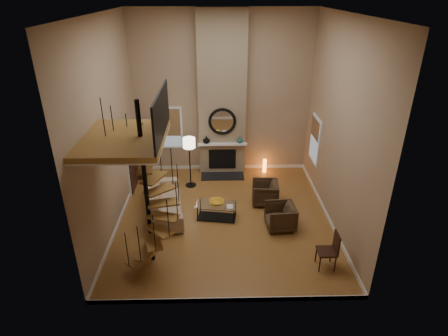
{
  "coord_description": "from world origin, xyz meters",
  "views": [
    {
      "loc": [
        -0.23,
        -9.12,
        6.06
      ],
      "look_at": [
        0.0,
        0.4,
        1.4
      ],
      "focal_mm": 29.93,
      "sensor_mm": 36.0,
      "label": 1
    }
  ],
  "objects_px": {
    "hutch": "(141,150)",
    "accent_lamp": "(265,166)",
    "armchair_far": "(283,216)",
    "coffee_table": "(217,209)",
    "floor_lamp": "(189,147)",
    "sofa": "(164,201)",
    "armchair_near": "(267,193)",
    "side_chair": "(331,249)"
  },
  "relations": [
    {
      "from": "floor_lamp",
      "to": "side_chair",
      "type": "height_order",
      "value": "floor_lamp"
    },
    {
      "from": "armchair_near",
      "to": "side_chair",
      "type": "xyz_separation_m",
      "value": [
        1.1,
        -2.95,
        0.17
      ]
    },
    {
      "from": "hutch",
      "to": "armchair_far",
      "type": "xyz_separation_m",
      "value": [
        4.42,
        -3.33,
        -0.6
      ]
    },
    {
      "from": "floor_lamp",
      "to": "accent_lamp",
      "type": "relative_size",
      "value": 3.6
    },
    {
      "from": "accent_lamp",
      "to": "side_chair",
      "type": "xyz_separation_m",
      "value": [
        0.92,
        -5.08,
        0.28
      ]
    },
    {
      "from": "hutch",
      "to": "armchair_near",
      "type": "distance_m",
      "value": 4.66
    },
    {
      "from": "floor_lamp",
      "to": "accent_lamp",
      "type": "distance_m",
      "value": 3.01
    },
    {
      "from": "coffee_table",
      "to": "armchair_near",
      "type": "bearing_deg",
      "value": 27.16
    },
    {
      "from": "sofa",
      "to": "armchair_near",
      "type": "xyz_separation_m",
      "value": [
        3.1,
        0.46,
        -0.04
      ]
    },
    {
      "from": "coffee_table",
      "to": "floor_lamp",
      "type": "distance_m",
      "value": 2.43
    },
    {
      "from": "armchair_near",
      "to": "armchair_far",
      "type": "bearing_deg",
      "value": 15.57
    },
    {
      "from": "hutch",
      "to": "sofa",
      "type": "relative_size",
      "value": 0.78
    },
    {
      "from": "armchair_far",
      "to": "hutch",
      "type": "bearing_deg",
      "value": -131.01
    },
    {
      "from": "sofa",
      "to": "armchair_near",
      "type": "height_order",
      "value": "sofa"
    },
    {
      "from": "coffee_table",
      "to": "side_chair",
      "type": "bearing_deg",
      "value": -39.0
    },
    {
      "from": "coffee_table",
      "to": "sofa",
      "type": "bearing_deg",
      "value": 167.43
    },
    {
      "from": "floor_lamp",
      "to": "accent_lamp",
      "type": "height_order",
      "value": "floor_lamp"
    },
    {
      "from": "hutch",
      "to": "armchair_far",
      "type": "height_order",
      "value": "hutch"
    },
    {
      "from": "hutch",
      "to": "accent_lamp",
      "type": "height_order",
      "value": "hutch"
    },
    {
      "from": "coffee_table",
      "to": "accent_lamp",
      "type": "distance_m",
      "value": 3.4
    },
    {
      "from": "sofa",
      "to": "accent_lamp",
      "type": "bearing_deg",
      "value": -60.04
    },
    {
      "from": "armchair_far",
      "to": "accent_lamp",
      "type": "relative_size",
      "value": 1.65
    },
    {
      "from": "hutch",
      "to": "sofa",
      "type": "height_order",
      "value": "hutch"
    },
    {
      "from": "armchair_near",
      "to": "coffee_table",
      "type": "bearing_deg",
      "value": -58.65
    },
    {
      "from": "sofa",
      "to": "armchair_near",
      "type": "distance_m",
      "value": 3.13
    },
    {
      "from": "floor_lamp",
      "to": "side_chair",
      "type": "bearing_deg",
      "value": -49.51
    },
    {
      "from": "hutch",
      "to": "accent_lamp",
      "type": "distance_m",
      "value": 4.39
    },
    {
      "from": "sofa",
      "to": "armchair_far",
      "type": "distance_m",
      "value": 3.47
    },
    {
      "from": "armchair_near",
      "to": "coffee_table",
      "type": "xyz_separation_m",
      "value": [
        -1.56,
        -0.8,
        -0.07
      ]
    },
    {
      "from": "sofa",
      "to": "armchair_far",
      "type": "relative_size",
      "value": 3.11
    },
    {
      "from": "sofa",
      "to": "armchair_near",
      "type": "relative_size",
      "value": 3.09
    },
    {
      "from": "armchair_far",
      "to": "accent_lamp",
      "type": "distance_m",
      "value": 3.44
    },
    {
      "from": "floor_lamp",
      "to": "side_chair",
      "type": "xyz_separation_m",
      "value": [
        3.52,
        -4.12,
        -0.89
      ]
    },
    {
      "from": "hutch",
      "to": "side_chair",
      "type": "relative_size",
      "value": 2.01
    },
    {
      "from": "floor_lamp",
      "to": "coffee_table",
      "type": "bearing_deg",
      "value": -66.35
    },
    {
      "from": "floor_lamp",
      "to": "side_chair",
      "type": "relative_size",
      "value": 1.81
    },
    {
      "from": "armchair_far",
      "to": "floor_lamp",
      "type": "distance_m",
      "value": 3.81
    },
    {
      "from": "sofa",
      "to": "side_chair",
      "type": "xyz_separation_m",
      "value": [
        4.2,
        -2.5,
        0.13
      ]
    },
    {
      "from": "hutch",
      "to": "armchair_far",
      "type": "distance_m",
      "value": 5.56
    },
    {
      "from": "sofa",
      "to": "side_chair",
      "type": "relative_size",
      "value": 2.6
    },
    {
      "from": "sofa",
      "to": "side_chair",
      "type": "bearing_deg",
      "value": -128.99
    },
    {
      "from": "hutch",
      "to": "armchair_near",
      "type": "height_order",
      "value": "hutch"
    }
  ]
}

